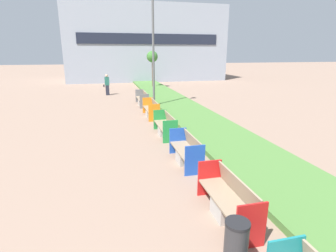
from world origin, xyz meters
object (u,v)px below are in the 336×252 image
object	(u,v)px
sapling_tree_far	(152,57)
street_lamp_post	(153,39)
bench_blue_frame	(186,153)
bench_grey_frame	(143,100)
litter_bin	(236,248)
bench_green_frame	(166,127)
bench_red_frame	(228,202)
bench_orange_frame	(151,110)
pedestrian_walking	(107,85)

from	to	relation	value
sapling_tree_far	street_lamp_post	bearing A→B (deg)	-99.69
bench_blue_frame	bench_grey_frame	bearing A→B (deg)	89.97
bench_grey_frame	sapling_tree_far	xyz separation A→B (m)	(2.31, 8.88, 2.74)
bench_blue_frame	bench_grey_frame	world-z (taller)	same
litter_bin	bench_green_frame	bearing A→B (deg)	85.60
bench_red_frame	bench_blue_frame	world-z (taller)	same
sapling_tree_far	bench_grey_frame	bearing A→B (deg)	-104.59
bench_orange_frame	bench_grey_frame	size ratio (longest dim) A/B	0.93
bench_blue_frame	bench_grey_frame	xyz separation A→B (m)	(0.01, 10.24, 0.01)
bench_blue_frame	sapling_tree_far	size ratio (longest dim) A/B	0.51
bench_orange_frame	pedestrian_walking	bearing A→B (deg)	104.90
bench_green_frame	litter_bin	xyz separation A→B (m)	(-0.59, -7.62, 0.13)
pedestrian_walking	street_lamp_post	bearing A→B (deg)	-64.75
bench_blue_frame	pedestrian_walking	world-z (taller)	pedestrian_walking
bench_blue_frame	bench_green_frame	bearing A→B (deg)	89.96
bench_red_frame	litter_bin	distance (m)	1.58
bench_blue_frame	litter_bin	world-z (taller)	litter_bin
pedestrian_walking	bench_blue_frame	bearing A→B (deg)	-81.45
bench_red_frame	bench_grey_frame	world-z (taller)	same
street_lamp_post	bench_red_frame	bearing A→B (deg)	-92.87
bench_red_frame	street_lamp_post	bearing A→B (deg)	87.13
bench_red_frame	bench_grey_frame	xyz separation A→B (m)	(0.00, 13.30, 0.01)
bench_green_frame	sapling_tree_far	xyz separation A→B (m)	(2.31, 16.03, 2.74)
bench_green_frame	sapling_tree_far	size ratio (longest dim) A/B	0.56
bench_blue_frame	pedestrian_walking	bearing A→B (deg)	98.55
street_lamp_post	bench_orange_frame	bearing A→B (deg)	-103.79
bench_blue_frame	litter_bin	xyz separation A→B (m)	(-0.58, -4.53, 0.13)
bench_green_frame	sapling_tree_far	bearing A→B (deg)	81.78
litter_bin	pedestrian_walking	bearing A→B (deg)	94.96
bench_blue_frame	bench_green_frame	distance (m)	3.09
bench_orange_frame	litter_bin	xyz separation A→B (m)	(-0.59, -11.19, 0.12)
bench_blue_frame	street_lamp_post	world-z (taller)	street_lamp_post
bench_orange_frame	sapling_tree_far	world-z (taller)	sapling_tree_far
bench_grey_frame	sapling_tree_far	world-z (taller)	sapling_tree_far
bench_blue_frame	bench_orange_frame	size ratio (longest dim) A/B	0.87
litter_bin	bench_orange_frame	bearing A→B (deg)	86.99
litter_bin	bench_grey_frame	bearing A→B (deg)	87.71
litter_bin	pedestrian_walking	distance (m)	19.96
bench_orange_frame	street_lamp_post	bearing A→B (deg)	76.21
bench_red_frame	sapling_tree_far	distance (m)	22.47
bench_green_frame	street_lamp_post	xyz separation A→B (m)	(0.61, 6.06, 4.00)
bench_green_frame	street_lamp_post	size ratio (longest dim) A/B	0.26
street_lamp_post	bench_grey_frame	bearing A→B (deg)	119.28
bench_grey_frame	bench_green_frame	bearing A→B (deg)	-90.03
litter_bin	sapling_tree_far	distance (m)	23.97
bench_red_frame	bench_green_frame	size ratio (longest dim) A/B	0.98
bench_blue_frame	sapling_tree_far	bearing A→B (deg)	83.09
bench_red_frame	pedestrian_walking	bearing A→B (deg)	97.15
bench_orange_frame	sapling_tree_far	distance (m)	12.96
bench_red_frame	bench_blue_frame	bearing A→B (deg)	90.03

